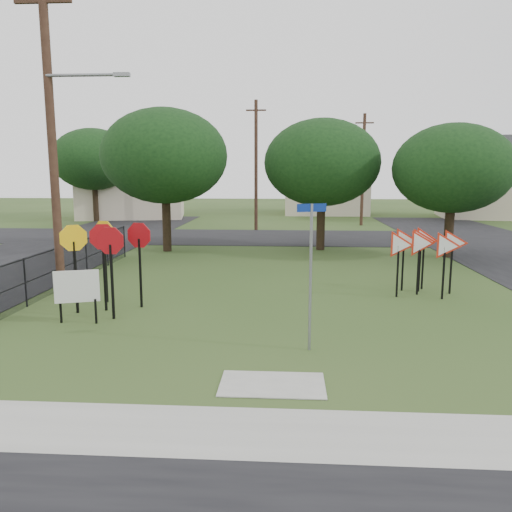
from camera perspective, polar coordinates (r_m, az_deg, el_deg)
The scene contains 23 objects.
ground at distance 12.05m, azimuth 2.24°, elevation -9.90°, with size 140.00×140.00×0.00m, color #2C471A.
sidewalk at distance 8.20m, azimuth 1.46°, elevation -19.56°, with size 30.00×1.60×0.02m, color #9F9F96.
planting_strip at distance 7.18m, azimuth 1.05°, elevation -24.20°, with size 30.00×0.80×0.02m, color #2C471A.
street_left at distance 24.96m, azimuth -25.83°, elevation -0.72°, with size 8.00×50.00×0.02m, color black.
street_far at distance 31.62m, azimuth 3.16°, elevation 2.15°, with size 60.00×8.00×0.02m, color black.
curb_pad at distance 9.81m, azimuth 1.88°, elevation -14.47°, with size 2.00×1.20×0.02m, color #9F9F96.
street_name_sign at distance 11.17m, azimuth 6.26°, elevation -1.45°, with size 0.65×0.26×3.33m.
stop_sign_cluster at distance 15.07m, azimuth -16.72°, elevation 1.08°, with size 2.41×1.95×2.58m.
yield_sign_cluster at distance 17.41m, azimuth 18.58°, elevation 1.16°, with size 2.80×1.89×2.22m.
info_board at distance 14.14m, azimuth -19.79°, elevation -3.49°, with size 1.12×0.39×1.45m.
utility_pole_main at distance 17.59m, azimuth -22.14°, elevation 12.72°, with size 3.55×0.33×10.00m.
far_pole_a at distance 35.45m, azimuth 0.00°, elevation 10.38°, with size 1.40×0.24×9.00m.
far_pole_b at distance 39.79m, azimuth 12.13°, elevation 9.70°, with size 1.40×0.24×8.50m.
far_pole_c at distance 42.63m, azimuth -10.43°, elevation 10.06°, with size 1.40×0.24×9.00m.
fence_run at distance 19.56m, azimuth -20.10°, elevation -0.60°, with size 0.05×11.55×1.50m.
house_left at distance 47.56m, azimuth -13.95°, elevation 8.70°, with size 10.58×8.88×7.20m.
house_mid at distance 51.52m, azimuth 7.91°, elevation 8.36°, with size 8.40×8.40×6.20m.
house_right at distance 50.59m, azimuth 24.45°, elevation 8.17°, with size 8.30×8.30×7.20m.
tree_near_left at distance 26.15m, azimuth -10.39°, elevation 11.15°, with size 6.40×6.40×7.27m.
tree_near_mid at distance 26.44m, azimuth 7.56°, elevation 10.51°, with size 6.00×6.00×6.80m.
tree_near_right at distance 25.57m, azimuth 21.57°, elevation 9.28°, with size 5.60×5.60×6.33m.
tree_far_left at distance 44.47m, azimuth -18.10°, elevation 10.45°, with size 6.80×6.80×7.73m.
tree_far_right at distance 45.50m, azimuth 21.54°, elevation 9.44°, with size 6.00×6.00×6.80m.
Camera 1 is at (0.26, -11.37, 3.98)m, focal length 35.00 mm.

